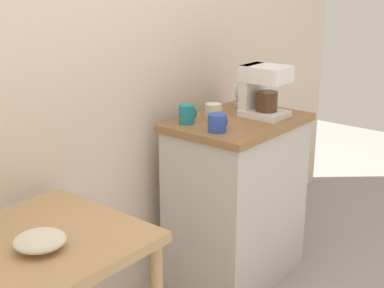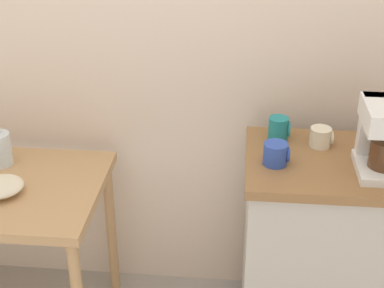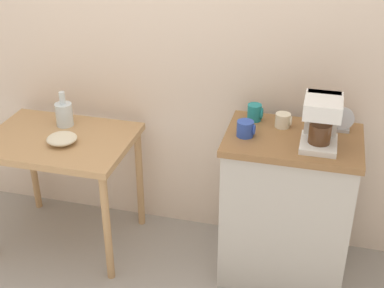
{
  "view_description": "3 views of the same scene",
  "coord_description": "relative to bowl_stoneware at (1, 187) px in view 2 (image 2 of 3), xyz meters",
  "views": [
    {
      "loc": [
        -1.45,
        -1.44,
        1.6
      ],
      "look_at": [
        0.31,
        0.0,
        0.87
      ],
      "focal_mm": 51.02,
      "sensor_mm": 36.0,
      "label": 1
    },
    {
      "loc": [
        0.36,
        -1.83,
        1.92
      ],
      "look_at": [
        0.19,
        0.03,
        0.94
      ],
      "focal_mm": 53.51,
      "sensor_mm": 36.0,
      "label": 2
    },
    {
      "loc": [
        0.85,
        -2.45,
        2.17
      ],
      "look_at": [
        0.22,
        -0.03,
        0.82
      ],
      "focal_mm": 50.07,
      "sensor_mm": 36.0,
      "label": 3
    }
  ],
  "objects": [
    {
      "name": "mug_dark_teal",
      "position": [
        1.05,
        0.25,
        0.17
      ],
      "size": [
        0.08,
        0.08,
        0.09
      ],
      "color": "teal",
      "rests_on": "kitchen_counter"
    },
    {
      "name": "bowl_stoneware",
      "position": [
        0.0,
        0.0,
        0.0
      ],
      "size": [
        0.17,
        0.17,
        0.06
      ],
      "color": "beige",
      "rests_on": "wooden_table"
    },
    {
      "name": "mug_blue",
      "position": [
        1.03,
        0.05,
        0.17
      ],
      "size": [
        0.09,
        0.09,
        0.08
      ],
      "color": "#2D4CAD",
      "rests_on": "kitchen_counter"
    },
    {
      "name": "kitchen_counter",
      "position": [
        1.28,
        0.1,
        -0.32
      ],
      "size": [
        0.7,
        0.5,
        0.89
      ],
      "color": "#BCB7AD",
      "rests_on": "ground_plane"
    },
    {
      "name": "mug_small_cream",
      "position": [
        1.21,
        0.21,
        0.16
      ],
      "size": [
        0.09,
        0.08,
        0.08
      ],
      "color": "beige",
      "rests_on": "kitchen_counter"
    }
  ]
}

